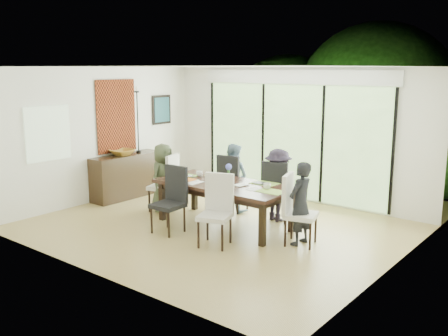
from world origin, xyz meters
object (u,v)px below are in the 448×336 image
Objects in this scene: person_right_end at (300,204)px; person_far_right at (278,185)px; cup_c at (267,186)px; cup_a at (199,174)px; chair_far_right at (279,190)px; chair_near_left at (168,200)px; vase at (229,180)px; person_far_left at (233,177)px; chair_left_end at (163,182)px; sideboard at (127,176)px; chair_right_end at (301,210)px; bowl at (122,152)px; person_left_end at (163,178)px; laptop at (184,177)px; chair_far_left at (234,182)px; chair_near_right at (215,211)px; cup_b at (228,183)px; table_top at (224,185)px.

person_far_right is (-0.93, 0.83, 0.00)m from person_right_end.
cup_a is at bearing 178.09° from cup_c.
cup_c is (0.25, -0.75, 0.25)m from chair_far_right.
chair_near_left is 0.85× the size of person_right_end.
vase is at bearing -7.59° from cup_a.
cup_a is (-0.25, -0.68, 0.15)m from person_far_left.
chair_left_end reaches higher than sideboard.
chair_left_end and chair_right_end have the same top height.
person_left_end is at bearing -6.39° from bowl.
laptop is (-2.33, -0.10, 0.12)m from person_right_end.
chair_far_left is 1.00m from chair_far_right.
chair_right_end is at bearing -8.13° from cup_c.
person_left_end is at bearing 73.76° from chair_right_end.
chair_far_right is 1.72m from chair_near_right.
cup_c is at bearing -1.91° from cup_a.
table_top is at bearing 146.31° from cup_b.
person_far_right is 12.90× the size of cup_b.
bowl is at bearing 9.29° from chair_far_left.
bowl is (-2.97, 0.25, 0.17)m from cup_b.
cup_a is at bearing 41.85° from person_far_right.
person_far_left is (-1.95, 0.83, 0.10)m from chair_right_end.
cup_c is (1.65, 0.20, 0.04)m from laptop.
chair_right_end is (1.50, 0.00, -0.17)m from table_top.
laptop is at bearing -10.08° from sideboard.
person_right_end reaches higher than chair_near_left.
chair_far_right is at bearing 57.99° from vase.
chair_near_left is 2.16m from person_right_end.
bowl is at bearing -113.99° from chair_left_end.
chair_near_right is at bearing -18.65° from sideboard.
person_far_right is 10.75× the size of vase.
chair_left_end is 0.69m from laptop.
chair_right_end is 0.85× the size of person_far_left.
person_right_end reaches higher than chair_far_left.
laptop is at bearing 66.26° from person_far_left.
person_left_end and person_right_end have the same top height.
chair_left_end is at bearing 136.86° from chair_near_left.
chair_near_right reaches higher than vase.
person_far_left reaches higher than chair_far_right.
chair_far_left is 1.00× the size of chair_near_left.
vase is 0.25× the size of bowl.
cup_a is (0.15, 0.25, 0.04)m from laptop.
person_left_end is (-1.98, 0.87, 0.10)m from chair_near_right.
person_far_right is at bearing 28.55° from cup_a.
sideboard is at bearing 177.30° from cup_a.
cup_b is at bearing -56.31° from vase.
person_right_end is at bearing 151.56° from person_far_right.
chair_near_left is 1.31m from person_left_end.
bowl is at bearing 176.96° from table_top.
chair_near_left is at bearing -120.87° from vase.
person_far_right is (2.03, 0.83, 0.00)m from person_left_end.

